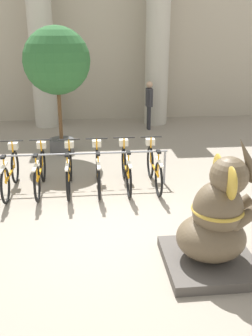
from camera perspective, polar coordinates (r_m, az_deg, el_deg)
name	(u,v)px	position (r m, az deg, el deg)	size (l,w,h in m)	color
ground_plane	(120,229)	(6.48, -0.85, -9.34)	(60.00, 60.00, 0.00)	gray
building_facade	(99,36)	(14.22, -4.13, 19.45)	(20.00, 0.20, 6.00)	#B2A893
column_left	(42,48)	(13.31, -12.73, 17.35)	(1.01, 1.01, 5.16)	#BCB7A8
column_right	(157,48)	(13.44, 4.80, 17.78)	(1.01, 1.01, 5.16)	#BCB7A8
bike_rack	(69,160)	(8.01, -8.70, 1.21)	(4.23, 0.05, 0.77)	gray
bicycle_1	(10,173)	(8.13, -17.20, -0.68)	(0.48, 1.79, 0.98)	black
bicycle_2	(40,171)	(8.05, -12.95, -0.49)	(0.48, 1.79, 0.98)	black
bicycle_3	(69,171)	(7.97, -8.65, -0.39)	(0.48, 1.79, 0.98)	black
bicycle_4	(98,169)	(7.97, -4.30, -0.22)	(0.48, 1.79, 0.98)	black
bicycle_5	(126,168)	(8.02, 0.02, -0.03)	(0.48, 1.79, 0.98)	black
bicycle_6	(154,167)	(8.09, 4.29, 0.11)	(0.48, 1.79, 0.98)	black
elephant_statue	(216,225)	(5.40, 13.48, -8.48)	(1.27, 1.27, 1.94)	#4C4742
person_pedestrian	(149,101)	(12.73, 3.54, 10.14)	(0.21, 0.47, 1.62)	#28282D
potted_tree	(57,64)	(10.13, -10.50, 15.36)	(1.73, 1.73, 3.33)	#4C4C4C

